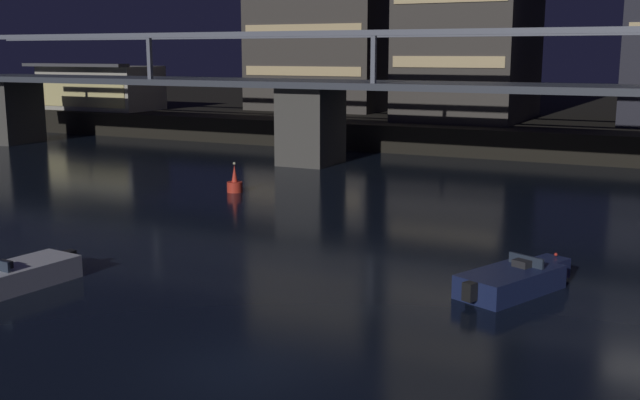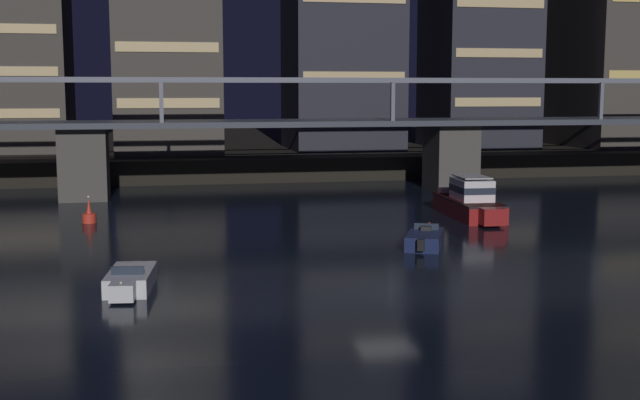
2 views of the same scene
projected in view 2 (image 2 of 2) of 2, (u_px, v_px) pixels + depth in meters
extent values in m
plane|color=black|center=(387.00, 292.00, 35.24)|extent=(400.00, 400.00, 0.00)
cube|color=black|center=(226.00, 143.00, 114.38)|extent=(240.00, 80.00, 2.20)
cube|color=#4C4944|center=(84.00, 163.00, 64.61)|extent=(3.60, 4.40, 5.55)
cube|color=#4C4944|center=(451.00, 157.00, 70.33)|extent=(3.60, 4.40, 5.55)
cube|color=#3D424C|center=(275.00, 123.00, 67.08)|extent=(95.78, 6.40, 0.45)
cube|color=slate|center=(280.00, 80.00, 63.80)|extent=(95.78, 0.36, 0.36)
cube|color=slate|center=(270.00, 81.00, 69.44)|extent=(95.78, 0.36, 0.36)
cube|color=slate|center=(161.00, 101.00, 62.30)|extent=(0.30, 0.30, 3.20)
cube|color=slate|center=(393.00, 101.00, 65.73)|extent=(0.30, 0.30, 3.20)
cube|color=slate|center=(601.00, 100.00, 69.16)|extent=(0.30, 0.30, 3.20)
cube|color=#423D38|center=(166.00, 24.00, 81.28)|extent=(10.01, 13.36, 25.14)
cube|color=beige|center=(169.00, 103.00, 75.74)|extent=(9.21, 0.10, 0.90)
cube|color=beige|center=(167.00, 47.00, 75.07)|extent=(9.21, 0.10, 0.90)
cube|color=beige|center=(354.00, 76.00, 82.22)|extent=(10.30, 0.10, 0.90)
cube|color=#282833|center=(478.00, 32.00, 90.15)|extent=(10.17, 11.58, 24.86)
cube|color=beige|center=(498.00, 102.00, 85.46)|extent=(9.35, 0.10, 0.90)
cube|color=beige|center=(500.00, 53.00, 84.80)|extent=(9.35, 0.10, 0.90)
cube|color=beige|center=(501.00, 3.00, 84.14)|extent=(9.35, 0.10, 0.90)
cube|color=maroon|center=(468.00, 208.00, 56.00)|extent=(2.94, 8.10, 1.20)
cube|color=maroon|center=(492.00, 217.00, 51.53)|extent=(1.48, 1.16, 1.04)
cube|color=black|center=(469.00, 199.00, 55.93)|extent=(3.02, 8.19, 0.10)
cube|color=white|center=(472.00, 189.00, 55.24)|extent=(2.23, 3.29, 1.40)
cube|color=#283342|center=(472.00, 189.00, 55.23)|extent=(2.28, 3.33, 0.44)
cube|color=silver|center=(472.00, 177.00, 55.13)|extent=(2.01, 2.96, 0.08)
cube|color=#B7B2A8|center=(453.00, 190.00, 59.23)|extent=(2.10, 0.69, 0.36)
cube|color=#19234C|center=(425.00, 240.00, 45.22)|extent=(3.21, 4.30, 0.80)
cube|color=#19234C|center=(429.00, 231.00, 47.55)|extent=(1.27, 1.22, 0.70)
cube|color=#283342|center=(426.00, 226.00, 45.97)|extent=(1.28, 0.63, 0.36)
cube|color=#262628|center=(426.00, 228.00, 45.74)|extent=(0.67, 0.59, 0.24)
cube|color=black|center=(421.00, 245.00, 43.12)|extent=(0.47, 0.47, 0.60)
sphere|color=red|center=(429.00, 223.00, 47.73)|extent=(0.12, 0.12, 0.12)
cube|color=silver|center=(131.00, 280.00, 35.73)|extent=(2.23, 4.09, 0.80)
cube|color=silver|center=(122.00, 292.00, 33.35)|extent=(1.08, 1.01, 0.70)
cube|color=#283342|center=(128.00, 271.00, 34.82)|extent=(1.35, 0.25, 0.36)
cube|color=#262628|center=(128.00, 271.00, 35.07)|extent=(0.60, 0.46, 0.24)
cube|color=black|center=(138.00, 267.00, 37.85)|extent=(0.40, 0.40, 0.60)
sphere|color=beige|center=(121.00, 283.00, 33.05)|extent=(0.12, 0.12, 0.12)
cylinder|color=red|center=(89.00, 218.00, 53.34)|extent=(0.90, 0.90, 0.60)
cone|color=red|center=(89.00, 206.00, 53.23)|extent=(0.36, 0.36, 1.00)
sphere|color=#F2EAB2|center=(88.00, 197.00, 53.15)|extent=(0.16, 0.16, 0.16)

